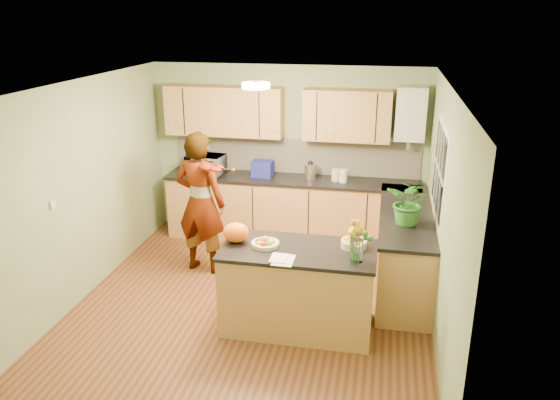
# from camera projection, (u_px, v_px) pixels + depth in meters

# --- Properties ---
(floor) EXTENTS (4.50, 4.50, 0.00)m
(floor) POSITION_uv_depth(u_px,v_px,m) (253.00, 304.00, 6.33)
(floor) COLOR #562B18
(floor) RESTS_ON ground
(ceiling) EXTENTS (4.00, 4.50, 0.02)m
(ceiling) POSITION_uv_depth(u_px,v_px,m) (249.00, 85.00, 5.50)
(ceiling) COLOR white
(ceiling) RESTS_ON wall_back
(wall_back) EXTENTS (4.00, 0.02, 2.50)m
(wall_back) POSITION_uv_depth(u_px,v_px,m) (288.00, 152.00, 7.99)
(wall_back) COLOR gray
(wall_back) RESTS_ON floor
(wall_front) EXTENTS (4.00, 0.02, 2.50)m
(wall_front) POSITION_uv_depth(u_px,v_px,m) (173.00, 307.00, 3.83)
(wall_front) COLOR gray
(wall_front) RESTS_ON floor
(wall_left) EXTENTS (0.02, 4.50, 2.50)m
(wall_left) POSITION_uv_depth(u_px,v_px,m) (82.00, 191.00, 6.28)
(wall_left) COLOR gray
(wall_left) RESTS_ON floor
(wall_right) EXTENTS (0.02, 4.50, 2.50)m
(wall_right) POSITION_uv_depth(u_px,v_px,m) (442.00, 215.00, 5.55)
(wall_right) COLOR gray
(wall_right) RESTS_ON floor
(back_counter) EXTENTS (3.64, 0.62, 0.94)m
(back_counter) POSITION_uv_depth(u_px,v_px,m) (291.00, 209.00, 7.96)
(back_counter) COLOR tan
(back_counter) RESTS_ON floor
(right_counter) EXTENTS (0.62, 2.24, 0.94)m
(right_counter) POSITION_uv_depth(u_px,v_px,m) (404.00, 248.00, 6.65)
(right_counter) COLOR tan
(right_counter) RESTS_ON floor
(splashback) EXTENTS (3.60, 0.02, 0.52)m
(splashback) POSITION_uv_depth(u_px,v_px,m) (295.00, 156.00, 7.98)
(splashback) COLOR beige
(splashback) RESTS_ON back_counter
(upper_cabinets) EXTENTS (3.20, 0.34, 0.70)m
(upper_cabinets) POSITION_uv_depth(u_px,v_px,m) (274.00, 113.00, 7.67)
(upper_cabinets) COLOR tan
(upper_cabinets) RESTS_ON wall_back
(boiler) EXTENTS (0.40, 0.30, 0.86)m
(boiler) POSITION_uv_depth(u_px,v_px,m) (411.00, 114.00, 7.32)
(boiler) COLOR silver
(boiler) RESTS_ON wall_back
(window_right) EXTENTS (0.01, 1.30, 1.05)m
(window_right) POSITION_uv_depth(u_px,v_px,m) (439.00, 170.00, 6.00)
(window_right) COLOR silver
(window_right) RESTS_ON wall_right
(light_switch) EXTENTS (0.02, 0.09, 0.09)m
(light_switch) POSITION_uv_depth(u_px,v_px,m) (53.00, 204.00, 5.70)
(light_switch) COLOR silver
(light_switch) RESTS_ON wall_left
(ceiling_lamp) EXTENTS (0.30, 0.30, 0.07)m
(ceiling_lamp) POSITION_uv_depth(u_px,v_px,m) (256.00, 85.00, 5.79)
(ceiling_lamp) COLOR #FFEABF
(ceiling_lamp) RESTS_ON ceiling
(peninsula_island) EXTENTS (1.59, 0.81, 0.91)m
(peninsula_island) POSITION_uv_depth(u_px,v_px,m) (298.00, 288.00, 5.73)
(peninsula_island) COLOR tan
(peninsula_island) RESTS_ON floor
(fruit_dish) EXTENTS (0.29, 0.29, 0.10)m
(fruit_dish) POSITION_uv_depth(u_px,v_px,m) (265.00, 242.00, 5.63)
(fruit_dish) COLOR beige
(fruit_dish) RESTS_ON peninsula_island
(orange_bowl) EXTENTS (0.27, 0.27, 0.15)m
(orange_bowl) POSITION_uv_depth(u_px,v_px,m) (354.00, 241.00, 5.60)
(orange_bowl) COLOR beige
(orange_bowl) RESTS_ON peninsula_island
(flower_vase) EXTENTS (0.27, 0.27, 0.50)m
(flower_vase) POSITION_uv_depth(u_px,v_px,m) (358.00, 230.00, 5.19)
(flower_vase) COLOR silver
(flower_vase) RESTS_ON peninsula_island
(orange_bag) EXTENTS (0.33, 0.30, 0.21)m
(orange_bag) POSITION_uv_depth(u_px,v_px,m) (236.00, 232.00, 5.71)
(orange_bag) COLOR orange
(orange_bag) RESTS_ON peninsula_island
(papers) EXTENTS (0.20, 0.27, 0.01)m
(papers) POSITION_uv_depth(u_px,v_px,m) (284.00, 260.00, 5.32)
(papers) COLOR white
(papers) RESTS_ON peninsula_island
(violinist) EXTENTS (0.74, 0.56, 1.84)m
(violinist) POSITION_uv_depth(u_px,v_px,m) (201.00, 203.00, 6.87)
(violinist) COLOR tan
(violinist) RESTS_ON floor
(violin) EXTENTS (0.68, 0.59, 0.17)m
(violin) POSITION_uv_depth(u_px,v_px,m) (208.00, 166.00, 6.45)
(violin) COLOR #550F05
(violin) RESTS_ON violinist
(microwave) EXTENTS (0.57, 0.43, 0.29)m
(microwave) POSITION_uv_depth(u_px,v_px,m) (206.00, 165.00, 7.95)
(microwave) COLOR silver
(microwave) RESTS_ON back_counter
(blue_box) EXTENTS (0.31, 0.24, 0.23)m
(blue_box) POSITION_uv_depth(u_px,v_px,m) (263.00, 169.00, 7.85)
(blue_box) COLOR navy
(blue_box) RESTS_ON back_counter
(kettle) EXTENTS (0.16, 0.16, 0.30)m
(kettle) POSITION_uv_depth(u_px,v_px,m) (310.00, 170.00, 7.75)
(kettle) COLOR silver
(kettle) RESTS_ON back_counter
(jar_cream) EXTENTS (0.14, 0.14, 0.17)m
(jar_cream) POSITION_uv_depth(u_px,v_px,m) (336.00, 175.00, 7.66)
(jar_cream) COLOR beige
(jar_cream) RESTS_ON back_counter
(jar_white) EXTENTS (0.13, 0.13, 0.18)m
(jar_white) POSITION_uv_depth(u_px,v_px,m) (343.00, 176.00, 7.60)
(jar_white) COLOR silver
(jar_white) RESTS_ON back_counter
(potted_plant) EXTENTS (0.61, 0.58, 0.54)m
(potted_plant) POSITION_uv_depth(u_px,v_px,m) (410.00, 202.00, 6.04)
(potted_plant) COLOR #2E7426
(potted_plant) RESTS_ON right_counter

